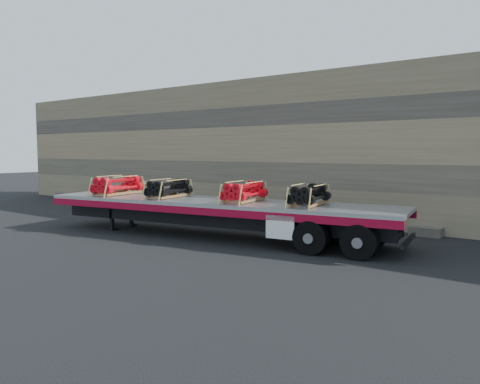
{
  "coord_description": "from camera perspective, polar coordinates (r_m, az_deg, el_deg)",
  "views": [
    {
      "loc": [
        12.13,
        -14.29,
        3.34
      ],
      "look_at": [
        1.17,
        0.2,
        1.75
      ],
      "focal_mm": 35.0,
      "sensor_mm": 36.0,
      "label": 1
    }
  ],
  "objects": [
    {
      "name": "trailer",
      "position": [
        18.23,
        -3.18,
        -3.26
      ],
      "size": [
        14.77,
        5.13,
        1.45
      ],
      "primitive_type": null,
      "rotation": [
        0.0,
        0.0,
        0.16
      ],
      "color": "#ABAEB3",
      "rests_on": "ground"
    },
    {
      "name": "bundle_front",
      "position": [
        21.01,
        -14.67,
        0.74
      ],
      "size": [
        1.45,
        2.35,
        0.78
      ],
      "primitive_type": null,
      "rotation": [
        0.0,
        0.0,
        0.16
      ],
      "color": "red",
      "rests_on": "trailer"
    },
    {
      "name": "bundle_midfront",
      "position": [
        19.29,
        -8.69,
        0.38
      ],
      "size": [
        1.31,
        2.13,
        0.71
      ],
      "primitive_type": null,
      "rotation": [
        0.0,
        0.0,
        0.16
      ],
      "color": "black",
      "rests_on": "trailer"
    },
    {
      "name": "bundle_midrear",
      "position": [
        17.46,
        0.53,
        -0.02
      ],
      "size": [
        1.34,
        2.18,
        0.72
      ],
      "primitive_type": null,
      "rotation": [
        0.0,
        0.0,
        0.16
      ],
      "color": "red",
      "rests_on": "trailer"
    },
    {
      "name": "bundle_rear",
      "position": [
        16.46,
        8.42,
        -0.42
      ],
      "size": [
        1.3,
        2.11,
        0.7
      ],
      "primitive_type": null,
      "rotation": [
        0.0,
        0.0,
        0.16
      ],
      "color": "black",
      "rests_on": "trailer"
    },
    {
      "name": "rock_wall",
      "position": [
        24.08,
        6.88,
        5.34
      ],
      "size": [
        44.0,
        3.0,
        7.0
      ],
      "primitive_type": "cube",
      "color": "#7A6B54",
      "rests_on": "ground"
    },
    {
      "name": "ground",
      "position": [
        19.04,
        -3.18,
        -5.11
      ],
      "size": [
        120.0,
        120.0,
        0.0
      ],
      "primitive_type": "plane",
      "color": "black",
      "rests_on": "ground"
    }
  ]
}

